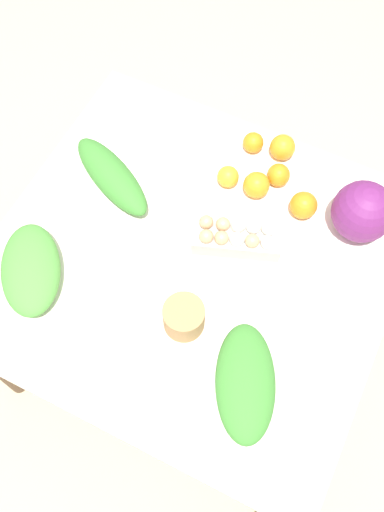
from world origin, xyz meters
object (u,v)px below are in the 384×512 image
orange_1 (278,175)px  orange_2 (283,147)px  orange_0 (256,185)px  greens_bunch_scallion (31,269)px  greens_bunch_chard (245,382)px  orange_4 (228,177)px  cabbage_purple (363,212)px  paper_bag (184,317)px  egg_carton (237,237)px  orange_3 (254,143)px  greens_bunch_kale (112,176)px  orange_5 (303,205)px

orange_1 → orange_2: (-0.03, 0.10, 0.00)m
orange_0 → greens_bunch_scallion: bearing=-130.3°
greens_bunch_chard → orange_4: bearing=118.5°
cabbage_purple → orange_1: (-0.27, 0.05, -0.05)m
cabbage_purple → paper_bag: size_ratio=1.58×
egg_carton → greens_bunch_scallion: (-0.48, -0.35, -0.00)m
orange_0 → orange_4: bearing=-176.0°
cabbage_purple → orange_2: size_ratio=2.23×
greens_bunch_scallion → orange_3: size_ratio=4.41×
egg_carton → orange_0: 0.19m
greens_bunch_chard → orange_3: size_ratio=4.79×
greens_bunch_kale → orange_1: (0.46, 0.23, -0.01)m
orange_4 → orange_2: bearing=57.6°
egg_carton → orange_4: (-0.11, 0.19, -0.01)m
greens_bunch_kale → orange_2: (0.43, 0.33, -0.00)m
egg_carton → greens_bunch_scallion: size_ratio=0.94×
greens_bunch_scallion → orange_5: same height
orange_3 → greens_bunch_chard: bearing=-68.3°
egg_carton → cabbage_purple: bearing=15.5°
cabbage_purple → greens_bunch_chard: bearing=-100.1°
orange_5 → orange_2: bearing=128.6°
egg_carton → orange_0: egg_carton is taller
greens_bunch_kale → orange_0: size_ratio=4.22×
greens_bunch_scallion → greens_bunch_chard: greens_bunch_scallion is taller
orange_0 → orange_4: orange_0 is taller
paper_bag → orange_1: bearing=84.6°
greens_bunch_scallion → orange_0: greens_bunch_scallion is taller
paper_bag → greens_bunch_kale: bearing=142.1°
cabbage_purple → orange_4: cabbage_purple is taller
orange_4 → orange_5: orange_5 is taller
egg_carton → orange_4: 0.22m
cabbage_purple → orange_5: cabbage_purple is taller
orange_5 → greens_bunch_kale: bearing=-164.0°
egg_carton → greens_bunch_kale: bearing=156.8°
greens_bunch_kale → orange_4: size_ratio=5.06×
paper_bag → greens_bunch_scallion: paper_bag is taller
greens_bunch_scallion → orange_0: size_ratio=3.60×
orange_0 → orange_3: (-0.07, 0.15, -0.01)m
paper_bag → orange_1: 0.55m
greens_bunch_chard → orange_2: (-0.20, 0.73, 0.00)m
greens_bunch_kale → orange_0: greens_bunch_kale is taller
orange_0 → orange_1: 0.08m
orange_4 → egg_carton: bearing=-58.9°
greens_bunch_kale → orange_3: greens_bunch_kale is taller
egg_carton → orange_5: 0.23m
orange_0 → orange_4: size_ratio=1.20×
paper_bag → orange_3: size_ratio=1.72×
orange_0 → greens_bunch_chard: bearing=-69.4°
egg_carton → orange_0: bearing=76.3°
orange_2 → orange_4: orange_2 is taller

